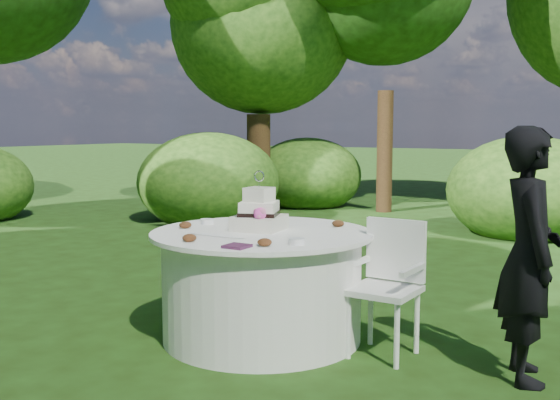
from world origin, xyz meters
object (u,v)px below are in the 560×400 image
(guest, at_px, (529,255))
(cake, at_px, (259,214))
(chair, at_px, (389,276))
(napkins, at_px, (237,246))
(table, at_px, (262,284))

(guest, distance_m, cake, 1.81)
(chair, bearing_deg, napkins, -131.52)
(guest, height_order, cake, guest)
(cake, bearing_deg, napkins, -68.98)
(table, relative_size, chair, 1.76)
(guest, bearing_deg, chair, 67.69)
(table, height_order, chair, chair)
(guest, relative_size, chair, 1.70)
(guest, relative_size, cake, 3.51)
(napkins, relative_size, chair, 0.16)
(cake, bearing_deg, guest, 3.45)
(napkins, distance_m, chair, 1.06)
(cake, xyz_separation_m, chair, (0.93, 0.12, -0.37))
(table, bearing_deg, cake, 137.97)
(table, bearing_deg, chair, 10.52)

